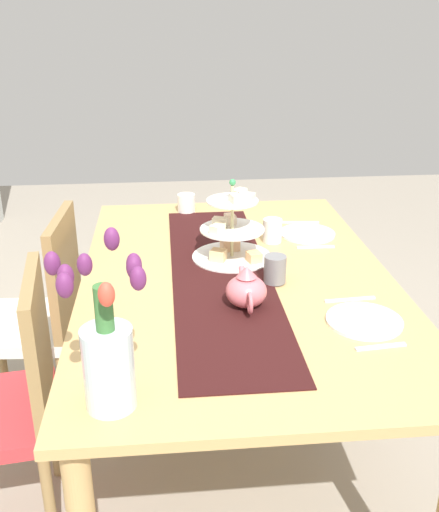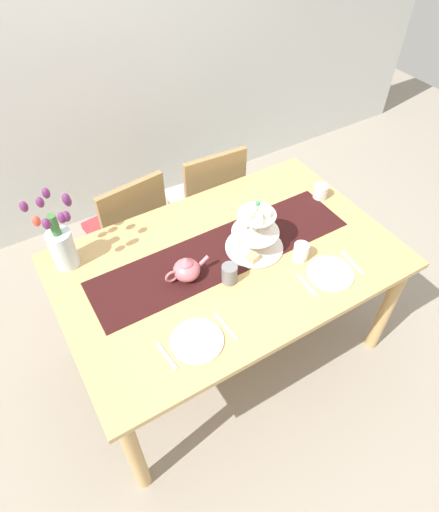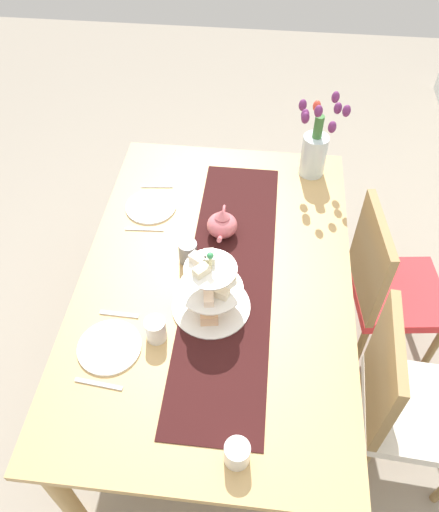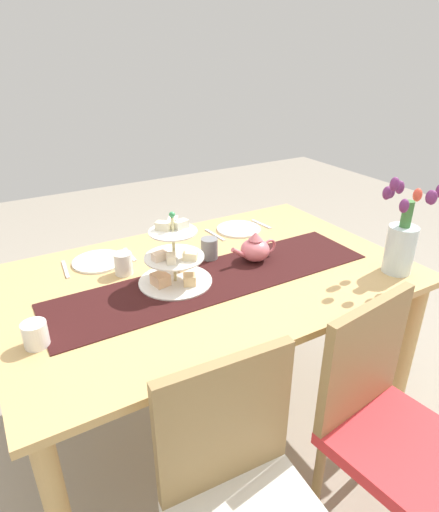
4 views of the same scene
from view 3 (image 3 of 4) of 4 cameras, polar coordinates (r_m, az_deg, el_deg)
ground_plane at (r=2.67m, az=-0.32°, el=-12.88°), size 8.00×8.00×0.00m
dining_table at (r=2.10m, az=-0.40°, el=-3.90°), size 1.70×1.09×0.78m
chair_left at (r=2.48m, az=18.43°, el=-3.10°), size 0.47×0.47×0.91m
chair_right at (r=2.17m, az=20.08°, el=-15.04°), size 0.44×0.44×0.91m
table_runner at (r=2.02m, az=1.18°, el=-2.33°), size 1.39×0.34×0.00m
tiered_cake_stand at (r=1.85m, az=-1.00°, el=-4.07°), size 0.30×0.30×0.30m
teapot at (r=2.14m, az=0.30°, el=3.63°), size 0.24×0.13×0.14m
tulip_vase at (r=2.44m, az=10.81°, el=12.07°), size 0.22×0.22×0.42m
cream_jug at (r=1.62m, az=2.00°, el=-21.48°), size 0.08×0.08×0.08m
dinner_plate_left at (r=2.32m, az=-7.79°, el=5.59°), size 0.23×0.23×0.01m
fork_left at (r=2.43m, az=-7.10°, el=7.87°), size 0.03×0.15×0.01m
knife_left at (r=2.22m, az=-8.53°, el=3.02°), size 0.03×0.17×0.01m
dinner_plate_right at (r=1.87m, az=-12.38°, el=-10.05°), size 0.23×0.23×0.01m
fork_right at (r=1.95m, az=-11.30°, el=-6.50°), size 0.02×0.15×0.01m
knife_right at (r=1.81m, az=-13.55°, el=-13.95°), size 0.03×0.17×0.01m
mug_grey at (r=2.05m, az=-3.58°, el=0.48°), size 0.08×0.08×0.09m
mug_white_text at (r=1.83m, az=-7.26°, el=-8.29°), size 0.08×0.08×0.09m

